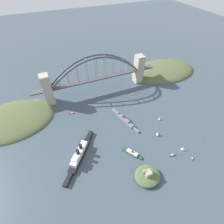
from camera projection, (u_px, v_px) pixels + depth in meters
The scene contains 15 objects.
ground_plane at pixel (98, 91), 367.01m from camera, with size 1400.00×1400.00×0.00m, color #3D4C56.
harbor_arch_bridge at pixel (97, 78), 344.35m from camera, with size 256.77×18.65×79.83m.
headland_west_shore at pixel (163, 71), 427.07m from camera, with size 165.99×108.63×25.96m.
headland_east_shore at pixel (13, 120), 305.95m from camera, with size 146.79×108.74×21.89m.
ocean_liner at pixel (79, 154), 248.20m from camera, with size 64.02×76.99×20.08m.
naval_cruiser at pixel (124, 119), 302.97m from camera, with size 21.38×69.52×15.85m.
harbor_ferry_steamer at pixel (132, 153), 253.81m from camera, with size 21.26×28.98×7.58m.
fort_island_mid_harbor at pixel (147, 176), 226.31m from camera, with size 34.62×31.98×16.05m.
seaplane_taxiing_near_bridge at pixel (97, 78), 398.41m from camera, with size 11.99×7.82×4.98m.
small_boat_0 at pixel (183, 149), 258.08m from camera, with size 7.50×5.91×7.44m.
small_boat_1 at pixel (72, 113), 316.84m from camera, with size 10.71×3.27×2.01m.
small_boat_2 at pixel (192, 159), 248.88m from camera, with size 6.86×6.90×1.94m.
small_boat_3 at pixel (172, 155), 252.78m from camera, with size 11.15×2.50×2.49m.
small_boat_4 at pixel (158, 134), 277.61m from camera, with size 7.65×5.99×9.11m.
small_boat_5 at pixel (160, 119), 303.57m from camera, with size 4.13×7.28×7.02m.
Camera 1 is at (86.37, 284.38, 222.14)m, focal length 27.50 mm.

